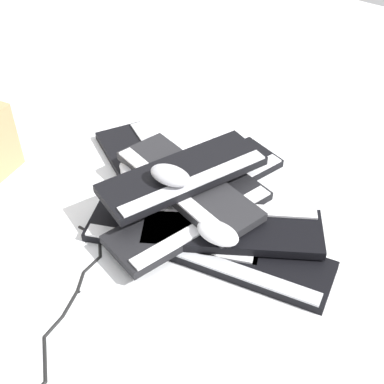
{
  "coord_description": "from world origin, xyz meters",
  "views": [
    {
      "loc": [
        -0.86,
        -0.66,
        0.98
      ],
      "look_at": [
        -0.01,
        -0.05,
        0.06
      ],
      "focal_mm": 50.0,
      "sensor_mm": 36.0,
      "label": 1
    }
  ],
  "objects": [
    {
      "name": "keyboard_1",
      "position": [
        0.03,
        0.16,
        0.01
      ],
      "size": [
        0.34,
        0.46,
        0.03
      ],
      "color": "black",
      "rests_on": "ground"
    },
    {
      "name": "keyboard_2",
      "position": [
        -0.12,
        -0.07,
        0.01
      ],
      "size": [
        0.31,
        0.46,
        0.03
      ],
      "color": "black",
      "rests_on": "ground"
    },
    {
      "name": "mouse_2",
      "position": [
        -0.11,
        -0.19,
        0.08
      ],
      "size": [
        0.07,
        0.11,
        0.04
      ],
      "primitive_type": "ellipsoid",
      "rotation": [
        0.0,
        0.0,
        4.72
      ],
      "color": "silver",
      "rests_on": "keyboard_4"
    },
    {
      "name": "mouse_0",
      "position": [
        -0.02,
        0.15,
        0.05
      ],
      "size": [
        0.13,
        0.12,
        0.04
      ],
      "primitive_type": "ellipsoid",
      "rotation": [
        0.0,
        0.0,
        3.79
      ],
      "color": "#B7B7BC",
      "rests_on": "keyboard_1"
    },
    {
      "name": "keyboard_5",
      "position": [
        -0.08,
        -0.09,
        0.04
      ],
      "size": [
        0.46,
        0.26,
        0.03
      ],
      "color": "black",
      "rests_on": "keyboard_2"
    },
    {
      "name": "keyboard_7",
      "position": [
        -0.01,
        -0.02,
        0.1
      ],
      "size": [
        0.46,
        0.3,
        0.03
      ],
      "color": "black",
      "rests_on": "keyboard_6"
    },
    {
      "name": "mouse_3",
      "position": [
        -0.07,
        -0.02,
        0.14
      ],
      "size": [
        0.07,
        0.11,
        0.04
      ],
      "primitive_type": "ellipsoid",
      "rotation": [
        0.0,
        0.0,
        4.79
      ],
      "color": "#B7B7BC",
      "rests_on": "keyboard_7"
    },
    {
      "name": "ground_plane",
      "position": [
        0.0,
        0.0,
        0.0
      ],
      "size": [
        3.2,
        3.2,
        0.0
      ],
      "primitive_type": "plane",
      "color": "white"
    },
    {
      "name": "keyboard_0",
      "position": [
        0.1,
        -0.03,
        0.01
      ],
      "size": [
        0.46,
        0.27,
        0.03
      ],
      "color": "black",
      "rests_on": "ground"
    },
    {
      "name": "keyboard_6",
      "position": [
        -0.01,
        -0.02,
        0.07
      ],
      "size": [
        0.26,
        0.46,
        0.03
      ],
      "color": "#232326",
      "rests_on": "keyboard_5"
    },
    {
      "name": "keyboard_3",
      "position": [
        -0.09,
        -0.25,
        0.01
      ],
      "size": [
        0.23,
        0.46,
        0.03
      ],
      "color": "black",
      "rests_on": "ground"
    },
    {
      "name": "cable_0",
      "position": [
        -0.51,
        0.0,
        0.0
      ],
      "size": [
        0.51,
        0.26,
        0.01
      ],
      "color": "black",
      "rests_on": "ground"
    },
    {
      "name": "mouse_4",
      "position": [
        0.1,
        -0.05,
        0.05
      ],
      "size": [
        0.13,
        0.12,
        0.04
      ],
      "primitive_type": "ellipsoid",
      "rotation": [
        0.0,
        0.0,
        5.69
      ],
      "color": "black",
      "rests_on": "keyboard_0"
    },
    {
      "name": "keyboard_4",
      "position": [
        -0.05,
        -0.19,
        0.04
      ],
      "size": [
        0.36,
        0.45,
        0.03
      ],
      "color": "black",
      "rests_on": "keyboard_3"
    },
    {
      "name": "mouse_1",
      "position": [
        0.01,
        0.16,
        0.05
      ],
      "size": [
        0.13,
        0.1,
        0.04
      ],
      "primitive_type": "ellipsoid",
      "rotation": [
        0.0,
        0.0,
        5.88
      ],
      "color": "#B7B7BC",
      "rests_on": "keyboard_1"
    }
  ]
}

